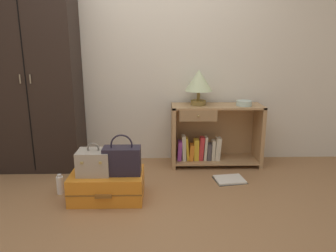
{
  "coord_description": "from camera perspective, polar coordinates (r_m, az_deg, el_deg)",
  "views": [
    {
      "loc": [
        0.18,
        -2.23,
        1.35
      ],
      "look_at": [
        0.25,
        0.88,
        0.55
      ],
      "focal_mm": 34.03,
      "sensor_mm": 36.0,
      "label": 1
    }
  ],
  "objects": [
    {
      "name": "ground_plane",
      "position": [
        2.61,
        -5.28,
        -16.77
      ],
      "size": [
        9.0,
        9.0,
        0.0
      ],
      "primitive_type": "plane",
      "color": "#9E7047"
    },
    {
      "name": "back_wall",
      "position": [
        3.73,
        -4.18,
        13.63
      ],
      "size": [
        6.4,
        0.1,
        2.6
      ],
      "primitive_type": "cube",
      "color": "silver",
      "rests_on": "ground_plane"
    },
    {
      "name": "wardrobe",
      "position": [
        3.7,
        -22.84,
        8.16
      ],
      "size": [
        0.92,
        0.47,
        2.03
      ],
      "color": "black",
      "rests_on": "ground_plane"
    },
    {
      "name": "bookshelf",
      "position": [
        3.67,
        7.85,
        -1.78
      ],
      "size": [
        1.01,
        0.38,
        0.69
      ],
      "color": "tan",
      "rests_on": "ground_plane"
    },
    {
      "name": "table_lamp",
      "position": [
        3.53,
        5.53,
        7.88
      ],
      "size": [
        0.3,
        0.3,
        0.39
      ],
      "color": "olive",
      "rests_on": "bookshelf"
    },
    {
      "name": "bowl",
      "position": [
        3.6,
        13.46,
        4.0
      ],
      "size": [
        0.17,
        0.17,
        0.06
      ],
      "primitive_type": "cylinder",
      "color": "silver",
      "rests_on": "bookshelf"
    },
    {
      "name": "suitcase_large",
      "position": [
        2.96,
        -10.78,
        -10.37
      ],
      "size": [
        0.65,
        0.44,
        0.24
      ],
      "color": "orange",
      "rests_on": "ground_plane"
    },
    {
      "name": "train_case",
      "position": [
        2.87,
        -13.12,
        -6.3
      ],
      "size": [
        0.28,
        0.23,
        0.28
      ],
      "color": "#A89E8E",
      "rests_on": "suitcase_large"
    },
    {
      "name": "handbag",
      "position": [
        2.81,
        -8.23,
        -6.06
      ],
      "size": [
        0.32,
        0.16,
        0.36
      ],
      "color": "#231E2D",
      "rests_on": "suitcase_large"
    },
    {
      "name": "bottle",
      "position": [
        3.16,
        -18.77,
        -9.93
      ],
      "size": [
        0.06,
        0.06,
        0.19
      ],
      "color": "white",
      "rests_on": "ground_plane"
    },
    {
      "name": "open_book_on_floor",
      "position": [
        3.35,
        10.97,
        -9.41
      ],
      "size": [
        0.34,
        0.29,
        0.02
      ],
      "color": "white",
      "rests_on": "ground_plane"
    }
  ]
}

